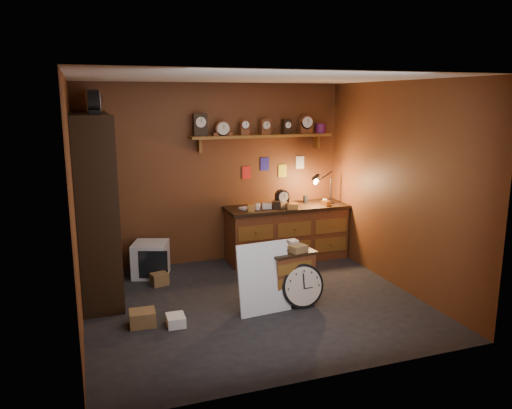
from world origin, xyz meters
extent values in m
plane|color=black|center=(0.00, 0.00, 0.00)|extent=(4.00, 4.00, 0.00)
cube|color=brown|center=(0.00, 1.80, 1.35)|extent=(4.00, 0.02, 2.70)
cube|color=brown|center=(0.00, -1.80, 1.35)|extent=(4.00, 0.02, 2.70)
cube|color=brown|center=(-2.00, 0.00, 1.35)|extent=(0.02, 3.60, 2.70)
cube|color=brown|center=(2.00, 0.00, 1.35)|extent=(0.02, 3.60, 2.70)
cube|color=beige|center=(0.00, 0.00, 2.70)|extent=(4.00, 3.60, 0.02)
cube|color=brown|center=(0.70, 1.65, 1.92)|extent=(2.20, 0.30, 0.04)
cube|color=brown|center=(-0.25, 1.72, 1.80)|extent=(0.04, 0.16, 0.20)
cube|color=brown|center=(1.65, 1.72, 1.80)|extent=(0.04, 0.16, 0.20)
cylinder|color=#B21419|center=(1.68, 1.65, 2.02)|extent=(0.16, 0.16, 0.15)
cube|color=#B01915|center=(0.15, 1.79, 1.35)|extent=(0.14, 0.01, 0.20)
cube|color=navy|center=(0.45, 1.79, 1.47)|extent=(0.14, 0.01, 0.20)
cube|color=gold|center=(0.75, 1.79, 1.35)|extent=(0.14, 0.01, 0.20)
cube|color=silver|center=(1.05, 1.79, 1.47)|extent=(0.14, 0.01, 0.20)
cube|color=black|center=(-1.98, 0.98, 1.15)|extent=(0.03, 1.60, 2.30)
cube|color=black|center=(-1.75, 0.20, 1.15)|extent=(0.45, 0.03, 2.30)
cube|color=black|center=(-1.75, 1.76, 1.15)|extent=(0.45, 0.03, 2.30)
cube|color=black|center=(-1.75, 0.98, 0.05)|extent=(0.43, 1.54, 0.03)
cube|color=black|center=(-1.75, 0.98, 0.55)|extent=(0.43, 1.54, 0.03)
cube|color=black|center=(-1.75, 0.98, 1.00)|extent=(0.43, 1.54, 0.03)
cube|color=black|center=(-1.75, 0.98, 1.45)|extent=(0.43, 1.54, 0.03)
cube|color=black|center=(-1.75, 0.98, 1.90)|extent=(0.43, 1.54, 0.03)
cube|color=black|center=(-1.75, 0.98, 2.28)|extent=(0.43, 1.54, 0.03)
cube|color=brown|center=(1.05, 1.48, 0.40)|extent=(1.85, 0.60, 0.80)
cube|color=black|center=(1.05, 1.48, 0.82)|extent=(1.91, 0.66, 0.05)
cube|color=brown|center=(1.05, 1.18, 0.40)|extent=(1.77, 0.02, 0.52)
cylinder|color=black|center=(1.77, 1.43, 0.86)|extent=(0.12, 0.12, 0.02)
cylinder|color=black|center=(1.77, 1.43, 1.05)|extent=(0.02, 0.02, 0.38)
cylinder|color=black|center=(1.65, 1.40, 1.29)|extent=(0.27, 0.09, 0.14)
cone|color=black|center=(1.51, 1.37, 1.25)|extent=(0.18, 0.14, 0.18)
cube|color=brown|center=(0.43, -0.04, 0.31)|extent=(0.60, 0.52, 0.62)
cube|color=black|center=(0.43, -0.04, 0.64)|extent=(0.64, 0.57, 0.03)
cube|color=brown|center=(0.43, -0.27, 0.31)|extent=(0.47, 0.09, 0.53)
cylinder|color=black|center=(0.51, -0.29, 0.26)|extent=(0.54, 0.17, 0.54)
cylinder|color=beige|center=(0.51, -0.33, 0.27)|extent=(0.47, 0.11, 0.46)
cube|color=black|center=(0.51, -0.33, 0.34)|extent=(0.01, 0.04, 0.17)
cube|color=black|center=(0.57, -0.33, 0.24)|extent=(0.12, 0.01, 0.01)
cube|color=silver|center=(0.02, -0.28, 0.00)|extent=(0.66, 0.23, 0.85)
cube|color=silver|center=(-1.07, 1.40, 0.24)|extent=(0.60, 0.60, 0.49)
cube|color=black|center=(-1.07, 1.16, 0.24)|extent=(0.38, 0.15, 0.39)
cube|color=olive|center=(-1.38, -0.18, 0.09)|extent=(0.29, 0.25, 0.17)
cube|color=white|center=(-1.03, -0.30, 0.06)|extent=(0.20, 0.24, 0.12)
cube|color=olive|center=(-1.01, 0.99, 0.08)|extent=(0.25, 0.23, 0.16)
camera|label=1|loc=(-1.89, -5.45, 2.48)|focal=35.00mm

